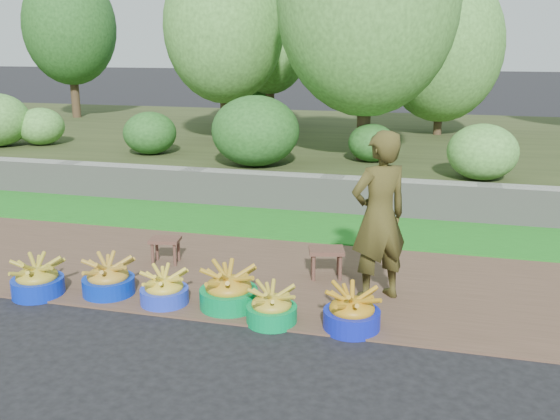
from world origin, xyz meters
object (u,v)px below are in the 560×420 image
(vendor_woman, at_px, (379,217))
(basin_e, at_px, (272,307))
(basin_f, at_px, (352,312))
(stool_right, at_px, (326,254))
(basin_d, at_px, (229,290))
(basin_c, at_px, (164,289))
(stool_left, at_px, (165,243))
(basin_b, at_px, (108,279))
(basin_a, at_px, (37,279))

(vendor_woman, bearing_deg, basin_e, 4.16)
(basin_f, height_order, stool_right, basin_f)
(basin_d, relative_size, basin_f, 1.10)
(basin_c, bearing_deg, stool_left, 114.48)
(basin_b, bearing_deg, stool_left, 80.69)
(vendor_woman, bearing_deg, stool_left, -47.92)
(basin_e, height_order, stool_left, basin_e)
(basin_b, bearing_deg, vendor_woman, 12.63)
(basin_d, xyz_separation_m, stool_right, (0.75, 1.01, 0.09))
(vendor_woman, bearing_deg, stool_right, -74.68)
(basin_b, bearing_deg, basin_d, 0.03)
(basin_c, distance_m, stool_left, 1.17)
(basin_c, distance_m, basin_f, 1.84)
(basin_b, relative_size, basin_d, 0.93)
(basin_e, height_order, vendor_woman, vendor_woman)
(basin_b, bearing_deg, basin_a, -164.30)
(basin_d, bearing_deg, basin_a, -174.39)
(basin_f, distance_m, stool_right, 1.25)
(stool_right, relative_size, vendor_woman, 0.26)
(basin_d, height_order, stool_left, basin_d)
(vendor_woman, bearing_deg, basin_c, -20.15)
(basin_d, bearing_deg, vendor_woman, 23.67)
(basin_f, bearing_deg, vendor_woman, 79.83)
(basin_b, height_order, basin_e, basin_b)
(basin_d, xyz_separation_m, stool_left, (-1.12, 0.99, 0.07))
(basin_b, relative_size, stool_right, 1.21)
(basin_f, height_order, stool_left, basin_f)
(basin_b, bearing_deg, basin_f, -3.34)
(basin_e, relative_size, stool_right, 1.08)
(stool_left, bearing_deg, basin_d, -41.45)
(basin_c, distance_m, stool_right, 1.76)
(basin_e, distance_m, basin_f, 0.72)
(basin_a, xyz_separation_m, basin_b, (0.68, 0.19, 0.00))
(basin_f, bearing_deg, basin_b, 176.66)
(basin_d, relative_size, stool_left, 1.49)
(basin_f, bearing_deg, basin_c, 177.72)
(stool_left, distance_m, vendor_woman, 2.55)
(basin_f, relative_size, vendor_woman, 0.30)
(basin_b, bearing_deg, basin_e, -6.53)
(basin_a, xyz_separation_m, basin_f, (3.16, 0.05, -0.00))
(basin_d, height_order, stool_right, basin_d)
(basin_b, height_order, basin_d, basin_d)
(basin_b, height_order, vendor_woman, vendor_woman)
(basin_b, height_order, basin_f, basin_b)
(basin_b, xyz_separation_m, stool_left, (0.16, 0.99, 0.08))
(basin_a, xyz_separation_m, vendor_woman, (3.29, 0.78, 0.68))
(stool_left, bearing_deg, basin_c, -65.52)
(basin_e, bearing_deg, basin_f, 4.52)
(basin_e, bearing_deg, stool_left, 143.38)
(basin_b, xyz_separation_m, basin_c, (0.64, -0.07, -0.02))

